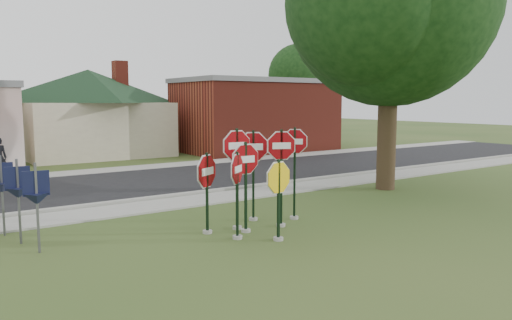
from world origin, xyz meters
TOP-DOWN VIEW (x-y plane):
  - ground at (0.00, 0.00)m, footprint 120.00×120.00m
  - sidewalk_near at (0.00, 5.50)m, footprint 60.00×1.60m
  - road at (0.00, 10.00)m, footprint 60.00×7.00m
  - sidewalk_far at (0.00, 14.30)m, footprint 60.00×1.60m
  - curb at (0.00, 6.50)m, footprint 60.00×0.20m
  - stop_sign_center at (-0.31, 1.34)m, footprint 1.09×0.24m
  - stop_sign_yellow at (-0.09, 0.26)m, footprint 1.07×0.24m
  - stop_sign_left at (-0.82, 0.94)m, footprint 0.83×0.64m
  - stop_sign_right at (0.78, 1.28)m, footprint 0.98×0.45m
  - stop_sign_back_right at (0.56, 2.26)m, footprint 1.03×0.53m
  - stop_sign_back_left at (-0.32, 1.72)m, footprint 1.10×0.24m
  - stop_sign_far_right at (1.60, 1.72)m, footprint 0.70×0.70m
  - stop_sign_far_left at (-1.17, 1.80)m, footprint 1.03×0.59m
  - route_sign_row at (-5.40, 4.50)m, footprint 1.43×4.63m
  - building_house at (2.00, 22.00)m, footprint 11.60×11.60m
  - building_brick at (12.00, 18.50)m, footprint 10.20×6.20m
  - oak_tree at (7.50, 3.50)m, footprint 11.24×10.64m
  - bg_tree_right at (22.00, 26.00)m, footprint 5.60×5.60m

SIDE VIEW (x-z plane):
  - ground at x=0.00m, z-range 0.00..0.00m
  - road at x=0.00m, z-range 0.00..0.04m
  - sidewalk_near at x=0.00m, z-range 0.00..0.06m
  - sidewalk_far at x=0.00m, z-range 0.00..0.06m
  - curb at x=0.00m, z-range 0.00..0.14m
  - stop_sign_yellow at x=-0.09m, z-range 0.18..2.25m
  - route_sign_row at x=-5.40m, z-range 0.22..2.22m
  - stop_sign_far_left at x=-1.17m, z-range 0.22..2.39m
  - stop_sign_left at x=-0.82m, z-range 0.23..2.45m
  - stop_sign_center at x=-0.31m, z-range 0.28..2.69m
  - stop_sign_far_right at x=1.60m, z-range 0.31..3.00m
  - stop_sign_back_right at x=0.56m, z-range 0.34..2.98m
  - stop_sign_right at x=0.78m, z-range 0.34..3.03m
  - stop_sign_back_left at x=-0.32m, z-range 0.36..3.09m
  - building_brick at x=12.00m, z-range 0.03..4.78m
  - building_house at x=2.00m, z-range 0.55..6.75m
  - bg_tree_right at x=22.00m, z-range 1.38..9.78m
  - oak_tree at x=7.50m, z-range 1.54..12.28m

